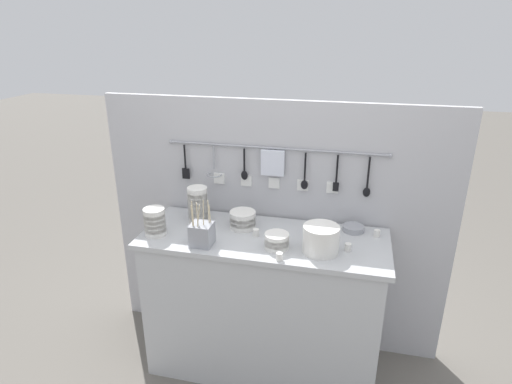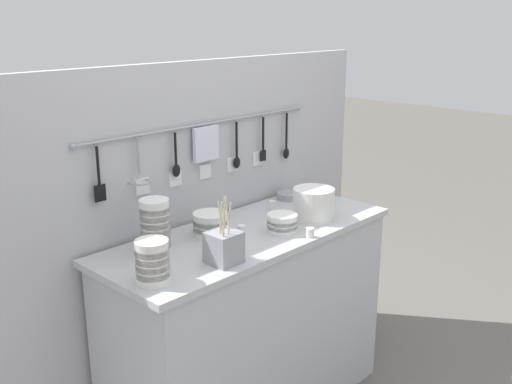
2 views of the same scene
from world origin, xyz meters
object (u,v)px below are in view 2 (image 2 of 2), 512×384
object	(u,v)px
cup_edge_far	(242,230)
bowl_stack_tall_left	(152,262)
cutlery_caddy	(224,247)
bowl_stack_nested_right	(211,224)
bowl_stack_short_front	(282,223)
cup_front_right	(324,206)
cup_mid_row	(311,191)
cup_by_caddy	(272,205)
steel_mixing_bowl	(289,196)
bowl_stack_back_corner	(155,227)
plate_stack	(313,204)
cup_front_left	(310,233)

from	to	relation	value
cup_edge_far	bowl_stack_tall_left	bearing A→B (deg)	-168.50
cutlery_caddy	bowl_stack_nested_right	bearing A→B (deg)	57.51
bowl_stack_short_front	cup_front_right	distance (m)	0.40
cup_mid_row	cup_by_caddy	world-z (taller)	same
cup_edge_far	cup_by_caddy	world-z (taller)	same
steel_mixing_bowl	cup_edge_far	size ratio (longest dim) A/B	2.99
cup_mid_row	cup_by_caddy	size ratio (longest dim) A/B	1.00
bowl_stack_back_corner	bowl_stack_nested_right	bearing A→B (deg)	-2.49
cup_by_caddy	steel_mixing_bowl	bearing A→B (deg)	15.20
cup_mid_row	cup_by_caddy	bearing A→B (deg)	-178.58
cup_mid_row	cup_edge_far	distance (m)	0.72
bowl_stack_nested_right	bowl_stack_tall_left	distance (m)	0.53
cup_edge_far	cup_mid_row	bearing A→B (deg)	12.90
bowl_stack_tall_left	steel_mixing_bowl	world-z (taller)	bowl_stack_tall_left
bowl_stack_short_front	cup_edge_far	world-z (taller)	bowl_stack_short_front
bowl_stack_short_front	plate_stack	size ratio (longest dim) A/B	0.69
steel_mixing_bowl	cup_edge_far	xyz separation A→B (m)	(-0.56, -0.20, 0.00)
bowl_stack_back_corner	cutlery_caddy	xyz separation A→B (m)	(0.13, -0.28, -0.05)
plate_stack	cutlery_caddy	size ratio (longest dim) A/B	0.73
bowl_stack_short_front	bowl_stack_back_corner	bearing A→B (deg)	158.32
bowl_stack_tall_left	cup_edge_far	world-z (taller)	bowl_stack_tall_left
bowl_stack_nested_right	steel_mixing_bowl	bearing A→B (deg)	9.34
bowl_stack_short_front	cup_edge_far	distance (m)	0.18
bowl_stack_nested_right	steel_mixing_bowl	size ratio (longest dim) A/B	1.23
bowl_stack_short_front	cutlery_caddy	world-z (taller)	cutlery_caddy
cup_edge_far	cup_front_right	xyz separation A→B (m)	(0.54, -0.05, 0.00)
cup_front_right	bowl_stack_nested_right	bearing A→B (deg)	167.32
cup_edge_far	cutlery_caddy	bearing A→B (deg)	-148.20
bowl_stack_short_front	bowl_stack_back_corner	distance (m)	0.59
cutlery_caddy	cup_mid_row	distance (m)	1.03
cup_mid_row	cutlery_caddy	bearing A→B (deg)	-161.27
cup_by_caddy	cup_mid_row	bearing A→B (deg)	1.42
cup_mid_row	cup_edge_far	world-z (taller)	same
bowl_stack_tall_left	steel_mixing_bowl	size ratio (longest dim) A/B	1.31
cutlery_caddy	cup_front_right	size ratio (longest dim) A/B	6.37
cup_by_caddy	bowl_stack_short_front	bearing A→B (deg)	-130.19
cup_front_right	steel_mixing_bowl	bearing A→B (deg)	84.93
bowl_stack_back_corner	plate_stack	distance (m)	0.82
bowl_stack_nested_right	cup_front_right	xyz separation A→B (m)	(0.64, -0.14, -0.03)
plate_stack	cup_front_left	xyz separation A→B (m)	(-0.20, -0.14, -0.06)
bowl_stack_nested_right	cup_front_left	xyz separation A→B (m)	(0.29, -0.34, -0.03)
bowl_stack_nested_right	bowl_stack_back_corner	xyz separation A→B (m)	(-0.29, 0.01, 0.06)
cup_edge_far	cup_front_right	bearing A→B (deg)	-5.32
plate_stack	cup_front_left	bearing A→B (deg)	-144.56
steel_mixing_bowl	cutlery_caddy	world-z (taller)	cutlery_caddy
bowl_stack_short_front	cup_by_caddy	bearing A→B (deg)	49.81
bowl_stack_tall_left	cup_front_left	size ratio (longest dim) A/B	3.91
steel_mixing_bowl	cup_by_caddy	world-z (taller)	cup_by_caddy
bowl_stack_tall_left	bowl_stack_back_corner	xyz separation A→B (m)	(0.19, 0.23, 0.03)
bowl_stack_nested_right	cup_edge_far	distance (m)	0.14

